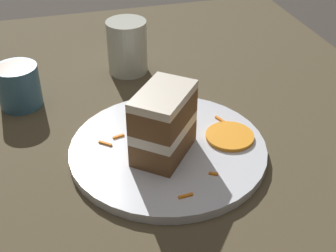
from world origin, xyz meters
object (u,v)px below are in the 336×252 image
drinking_glass (127,50)px  orange_garnish (230,136)px  plate (168,150)px  cake_slice (164,123)px  coffee_mug (18,85)px  cream_dollop (166,100)px

drinking_glass → orange_garnish: bearing=19.6°
drinking_glass → plate: bearing=0.9°
cake_slice → coffee_mug: size_ratio=1.57×
plate → drinking_glass: 0.29m
drinking_glass → coffee_mug: (0.08, -0.21, -0.00)m
plate → cream_dollop: bearing=166.7°
orange_garnish → drinking_glass: (-0.29, -0.10, 0.03)m
cake_slice → coffee_mug: cake_slice is taller
orange_garnish → coffee_mug: size_ratio=0.99×
cream_dollop → orange_garnish: cream_dollop is taller
orange_garnish → cake_slice: bearing=-85.5°
cream_dollop → drinking_glass: (-0.20, -0.03, 0.00)m
cream_dollop → orange_garnish: bearing=39.5°
orange_garnish → coffee_mug: (-0.21, -0.31, 0.02)m
cream_dollop → drinking_glass: size_ratio=0.63×
cream_dollop → coffee_mug: 0.26m
coffee_mug → orange_garnish: bearing=55.8°
plate → cake_slice: 0.06m
cake_slice → plate: bearing=92.4°
plate → cream_dollop: (-0.09, 0.02, 0.03)m
plate → drinking_glass: (-0.28, -0.00, 0.04)m
drinking_glass → coffee_mug: drinking_glass is taller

